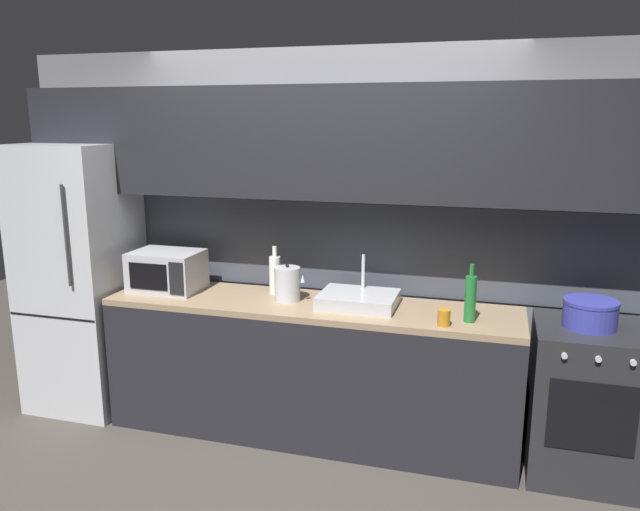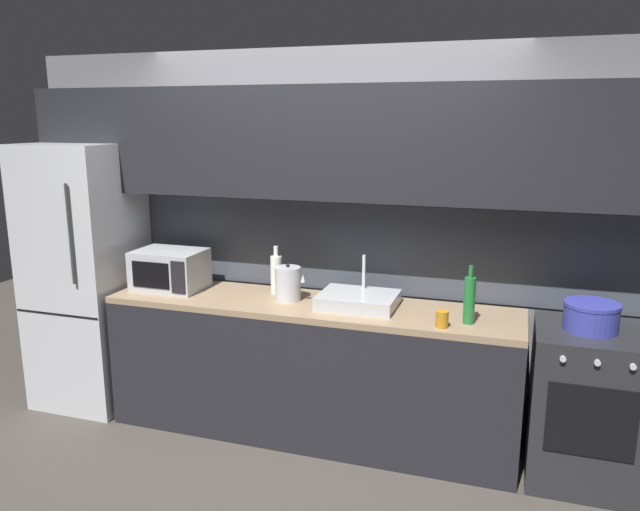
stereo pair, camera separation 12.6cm
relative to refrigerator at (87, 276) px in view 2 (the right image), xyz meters
The scene contains 12 objects.
ground_plane 2.14m from the refrigerator, 27.85° to the right, with size 10.00×10.00×0.00m, color #3D3833.
back_wall 1.83m from the refrigerator, ahead, with size 4.39×0.44×2.50m.
counter_run 1.77m from the refrigerator, ahead, with size 2.65×0.60×0.90m.
refrigerator is the anchor object (origin of this frame).
oven_range 3.40m from the refrigerator, ahead, with size 0.60×0.62×0.90m.
microwave 0.69m from the refrigerator, ahead, with size 0.46×0.35×0.27m.
sink_basin 2.01m from the refrigerator, ahead, with size 0.48×0.38×0.30m.
kettle 1.55m from the refrigerator, ahead, with size 0.20×0.17×0.24m.
wine_bottle_green 2.70m from the refrigerator, ahead, with size 0.07×0.07×0.34m.
wine_bottle_white 1.43m from the refrigerator, ahead, with size 0.08×0.08×0.32m.
mug_amber 2.57m from the refrigerator, ahead, with size 0.07×0.07×0.10m, color #B27019.
cooking_pot 3.35m from the refrigerator, ahead, with size 0.30×0.30×0.16m.
Camera 2 is at (1.23, -2.64, 2.05)m, focal length 34.44 mm.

